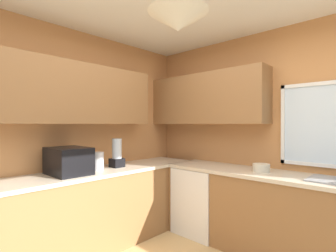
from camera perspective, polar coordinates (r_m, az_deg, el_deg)
name	(u,v)px	position (r m, az deg, el deg)	size (l,w,h in m)	color
room_shell	(158,88)	(2.77, -2.27, 8.44)	(3.66, 3.63, 2.66)	#C6844C
counter_run_left	(79,213)	(3.15, -19.37, -17.99)	(0.65, 3.24, 0.91)	olive
counter_run_back	(280,216)	(3.15, 23.90, -17.98)	(2.75, 0.65, 0.91)	olive
dishwasher	(202,200)	(3.58, 7.65, -16.09)	(0.60, 0.60, 0.86)	white
microwave	(68,161)	(2.96, -21.47, -7.30)	(0.48, 0.36, 0.29)	black
kettle	(98,161)	(3.11, -15.47, -7.62)	(0.13, 0.13, 0.21)	#B7B7BC
bowl	(262,168)	(3.11, 20.29, -8.80)	(0.19, 0.19, 0.09)	beige
blender_appliance	(117,154)	(3.28, -11.41, -6.25)	(0.15, 0.15, 0.36)	black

